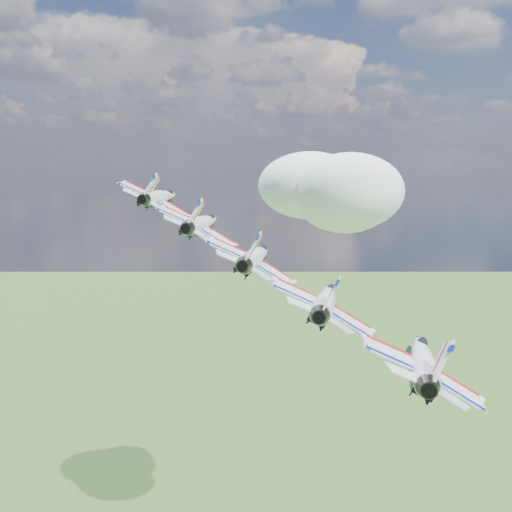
% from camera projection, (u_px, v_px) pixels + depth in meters
% --- Properties ---
extents(cloud_far, '(58.97, 46.34, 23.17)m').
position_uv_depth(cloud_far, '(330.00, 195.00, 242.56)').
color(cloud_far, white).
extents(jet_0, '(12.53, 16.31, 8.84)m').
position_uv_depth(jet_0, '(161.00, 197.00, 93.35)').
color(jet_0, white).
extents(jet_1, '(12.53, 16.31, 8.84)m').
position_uv_depth(jet_1, '(203.00, 223.00, 83.40)').
color(jet_1, white).
extents(jet_2, '(12.53, 16.31, 8.84)m').
position_uv_depth(jet_2, '(256.00, 256.00, 73.45)').
color(jet_2, white).
extents(jet_3, '(12.53, 16.31, 8.84)m').
position_uv_depth(jet_3, '(326.00, 300.00, 63.51)').
color(jet_3, white).
extents(jet_4, '(12.53, 16.31, 8.84)m').
position_uv_depth(jet_4, '(422.00, 360.00, 53.56)').
color(jet_4, white).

